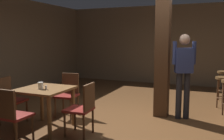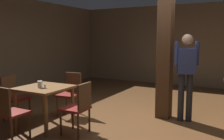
# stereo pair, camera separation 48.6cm
# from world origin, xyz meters

# --- Properties ---
(ground_plane) EXTENTS (10.80, 10.80, 0.00)m
(ground_plane) POSITION_xyz_m (0.00, 0.00, 0.00)
(ground_plane) COLOR brown
(wall_back) EXTENTS (8.00, 0.10, 2.80)m
(wall_back) POSITION_xyz_m (0.00, 4.50, 1.40)
(wall_back) COLOR #756047
(wall_back) RESTS_ON ground_plane
(pillar) EXTENTS (0.28, 0.28, 2.80)m
(pillar) POSITION_xyz_m (0.37, 0.65, 1.40)
(pillar) COLOR #422816
(pillar) RESTS_ON ground_plane
(dining_table) EXTENTS (0.87, 0.87, 0.75)m
(dining_table) POSITION_xyz_m (-1.41, -0.94, 0.61)
(dining_table) COLOR brown
(dining_table) RESTS_ON ground_plane
(chair_west) EXTENTS (0.46, 0.46, 0.89)m
(chair_west) POSITION_xyz_m (-2.22, -0.97, 0.51)
(chair_west) COLOR maroon
(chair_west) RESTS_ON ground_plane
(chair_north) EXTENTS (0.46, 0.46, 0.89)m
(chair_north) POSITION_xyz_m (-1.45, -0.12, 0.51)
(chair_north) COLOR maroon
(chair_north) RESTS_ON ground_plane
(chair_south) EXTENTS (0.43, 0.43, 0.89)m
(chair_south) POSITION_xyz_m (-1.42, -1.73, 0.51)
(chair_south) COLOR maroon
(chair_south) RESTS_ON ground_plane
(chair_east) EXTENTS (0.44, 0.44, 0.89)m
(chair_east) POSITION_xyz_m (-0.61, -0.97, 0.51)
(chair_east) COLOR maroon
(chair_east) RESTS_ON ground_plane
(napkin_cup) EXTENTS (0.09, 0.09, 0.12)m
(napkin_cup) POSITION_xyz_m (-1.42, -1.03, 0.81)
(napkin_cup) COLOR silver
(napkin_cup) RESTS_ON dining_table
(salt_shaker) EXTENTS (0.03, 0.03, 0.07)m
(salt_shaker) POSITION_xyz_m (-1.31, -1.03, 0.79)
(salt_shaker) COLOR silver
(salt_shaker) RESTS_ON dining_table
(standing_person) EXTENTS (0.46, 0.31, 1.72)m
(standing_person) POSITION_xyz_m (0.81, 0.62, 1.00)
(standing_person) COLOR navy
(standing_person) RESTS_ON ground_plane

